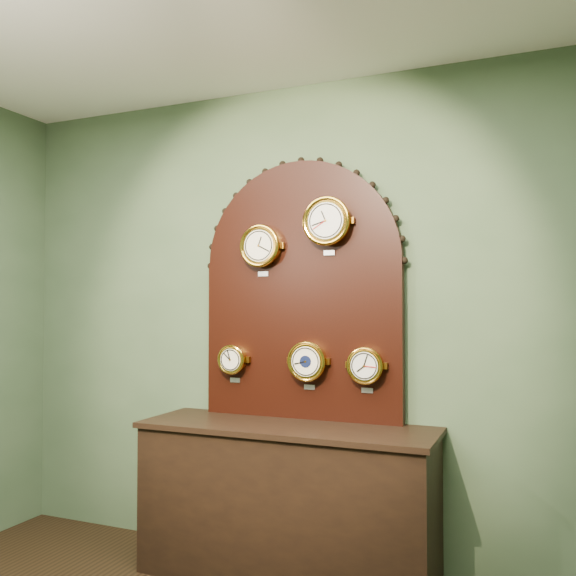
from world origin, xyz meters
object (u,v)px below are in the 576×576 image
at_px(shop_counter, 287,504).
at_px(hygrometer, 233,359).
at_px(arabic_clock, 327,221).
at_px(display_board, 301,281).
at_px(tide_clock, 366,366).
at_px(roman_clock, 261,246).
at_px(barometer, 307,361).

bearing_deg(shop_counter, hygrometer, 159.50).
bearing_deg(arabic_clock, display_board, 159.87).
xyz_separation_m(shop_counter, hygrometer, (-0.41, 0.15, 0.76)).
xyz_separation_m(shop_counter, tide_clock, (0.40, 0.15, 0.75)).
height_order(display_board, hygrometer, display_board).
bearing_deg(display_board, arabic_clock, -20.13).
bearing_deg(arabic_clock, roman_clock, 179.91).
height_order(shop_counter, arabic_clock, arabic_clock).
bearing_deg(shop_counter, tide_clock, 20.85).
distance_m(shop_counter, tide_clock, 0.87).
height_order(arabic_clock, tide_clock, arabic_clock).
xyz_separation_m(hygrometer, barometer, (0.48, -0.00, 0.01)).
bearing_deg(barometer, arabic_clock, -0.51).
relative_size(roman_clock, tide_clock, 1.18).
xyz_separation_m(shop_counter, arabic_clock, (0.19, 0.15, 1.56)).
relative_size(arabic_clock, barometer, 1.18).
bearing_deg(tide_clock, display_board, 170.72).
bearing_deg(shop_counter, display_board, 90.00).
bearing_deg(display_board, shop_counter, -90.00).
height_order(shop_counter, roman_clock, roman_clock).
relative_size(roman_clock, barometer, 1.08).
xyz_separation_m(shop_counter, display_board, (0.00, 0.22, 1.23)).
distance_m(arabic_clock, hygrometer, 1.00).
relative_size(display_board, tide_clock, 5.96).
bearing_deg(barometer, display_board, 134.04).
distance_m(roman_clock, hygrometer, 0.70).
relative_size(shop_counter, roman_clock, 5.28).
bearing_deg(tide_clock, hygrometer, 179.95).
relative_size(display_board, roman_clock, 5.05).
bearing_deg(barometer, shop_counter, -112.86).
xyz_separation_m(display_board, tide_clock, (0.40, -0.07, -0.47)).
bearing_deg(roman_clock, shop_counter, -33.74).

